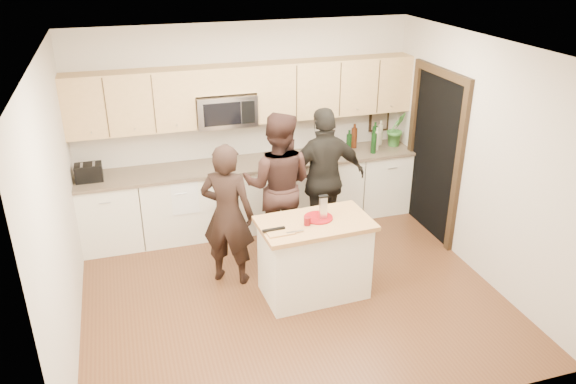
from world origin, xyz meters
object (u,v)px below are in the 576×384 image
object	(u,v)px
woman_center	(278,185)
island	(314,258)
toaster	(89,172)
woman_right	(325,179)
woman_left	(228,215)

from	to	relation	value
woman_center	island	bearing A→B (deg)	120.43
toaster	woman_right	distance (m)	2.89
island	woman_right	xyz separation A→B (m)	(0.49, 1.04, 0.45)
woman_center	woman_right	bearing A→B (deg)	-153.96
woman_center	woman_right	size ratio (longest dim) A/B	1.00
toaster	woman_left	size ratio (longest dim) A/B	0.19
woman_left	woman_right	distance (m)	1.42
toaster	woman_left	xyz separation A→B (m)	(1.46, -1.21, -0.21)
woman_center	woman_left	bearing A→B (deg)	56.45
woman_center	woman_right	xyz separation A→B (m)	(0.61, 0.02, -0.00)
island	toaster	size ratio (longest dim) A/B	3.84
toaster	island	bearing A→B (deg)	-37.51
island	woman_left	distance (m)	1.07
toaster	woman_center	distance (m)	2.31
toaster	woman_center	size ratio (longest dim) A/B	0.18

